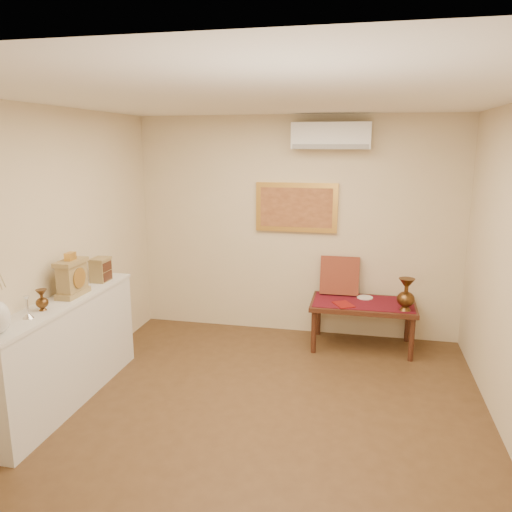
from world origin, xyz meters
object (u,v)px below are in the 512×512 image
(wooden_chest, at_px, (101,270))
(display_ledge, at_px, (65,351))
(brass_urn_tall, at_px, (406,291))
(low_table, at_px, (363,308))
(mantel_clock, at_px, (72,277))

(wooden_chest, bearing_deg, display_ledge, -92.17)
(brass_urn_tall, distance_m, low_table, 0.58)
(brass_urn_tall, xyz_separation_m, wooden_chest, (-3.10, -1.00, 0.32))
(wooden_chest, relative_size, low_table, 0.20)
(display_ledge, distance_m, low_table, 3.27)
(low_table, bearing_deg, mantel_clock, -147.11)
(mantel_clock, relative_size, low_table, 0.34)
(brass_urn_tall, height_order, wooden_chest, wooden_chest)
(low_table, bearing_deg, brass_urn_tall, -24.20)
(display_ledge, bearing_deg, wooden_chest, 87.83)
(display_ledge, height_order, mantel_clock, mantel_clock)
(brass_urn_tall, xyz_separation_m, mantel_clock, (-3.10, -1.51, 0.38))
(display_ledge, distance_m, mantel_clock, 0.68)
(brass_urn_tall, distance_m, mantel_clock, 3.47)
(display_ledge, height_order, low_table, display_ledge)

